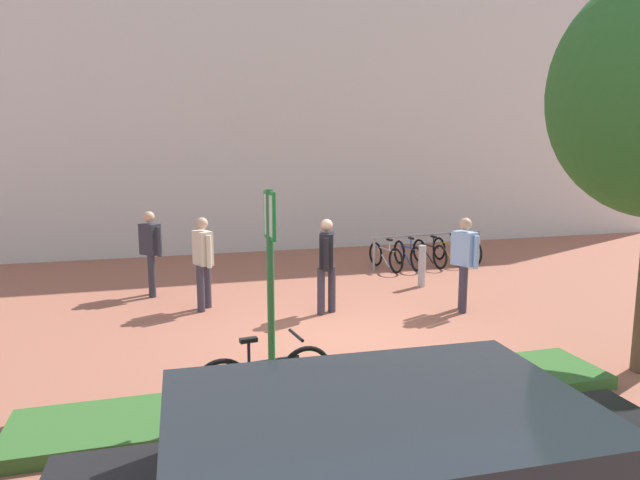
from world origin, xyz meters
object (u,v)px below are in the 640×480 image
person_casual_tan (203,257)px  person_suited_dark (327,260)px  bike_at_sign (265,378)px  bike_rack_cluster (429,252)px  person_shirt_white (464,258)px  person_suited_navy (151,248)px  parking_sign_post (270,271)px  bollard_steel (422,266)px

person_casual_tan → person_suited_dark: same height
person_casual_tan → bike_at_sign: bearing=-85.4°
person_casual_tan → bike_rack_cluster: bearing=23.2°
bike_rack_cluster → person_shirt_white: size_ratio=1.85×
person_casual_tan → person_suited_navy: bearing=125.6°
parking_sign_post → bollard_steel: bearing=49.3°
bike_at_sign → person_suited_navy: person_suited_navy is taller
bollard_steel → bike_rack_cluster: bearing=59.6°
person_suited_navy → person_suited_dark: 3.72m
person_suited_navy → person_shirt_white: size_ratio=1.00×
person_suited_dark → parking_sign_post: bearing=-115.5°
bike_at_sign → bike_rack_cluster: size_ratio=0.53×
person_suited_navy → person_casual_tan: 1.60m
bollard_steel → person_shirt_white: (-0.10, -1.88, 0.53)m
person_suited_navy → person_suited_dark: size_ratio=1.00×
bike_rack_cluster → person_shirt_white: (-1.27, -3.88, 0.64)m
bike_at_sign → bollard_steel: 6.41m
bollard_steel → parking_sign_post: bearing=-130.7°
person_suited_navy → person_suited_dark: bearing=-35.4°
parking_sign_post → bike_at_sign: size_ratio=1.51×
bike_rack_cluster → bollard_steel: bearing=-120.4°
bike_at_sign → bike_rack_cluster: bike_at_sign is taller
person_casual_tan → person_shirt_white: same height
person_shirt_white → person_suited_dark: 2.51m
bike_rack_cluster → person_suited_dark: person_suited_dark is taller
person_casual_tan → person_suited_dark: 2.27m
person_suited_dark → bike_at_sign: bearing=-117.3°
person_shirt_white → person_suited_dark: bearing=167.8°
bike_rack_cluster → person_shirt_white: person_shirt_white is taller
parking_sign_post → bike_at_sign: (-0.04, 0.20, -1.30)m
parking_sign_post → person_suited_navy: bearing=102.9°
bike_at_sign → person_shirt_white: (4.21, 2.87, 0.63)m
parking_sign_post → bike_rack_cluster: parking_sign_post is taller
person_suited_navy → bollard_steel: bearing=-8.2°
person_shirt_white → bike_rack_cluster: bearing=71.9°
parking_sign_post → person_casual_tan: bearing=95.0°
bollard_steel → person_suited_dark: bearing=-152.1°
bike_rack_cluster → parking_sign_post: bearing=-128.0°
bike_at_sign → person_casual_tan: bearing=94.6°
parking_sign_post → person_suited_navy: (-1.32, 5.75, -0.67)m
person_suited_navy → person_suited_dark: same height
bike_rack_cluster → person_suited_navy: 6.89m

